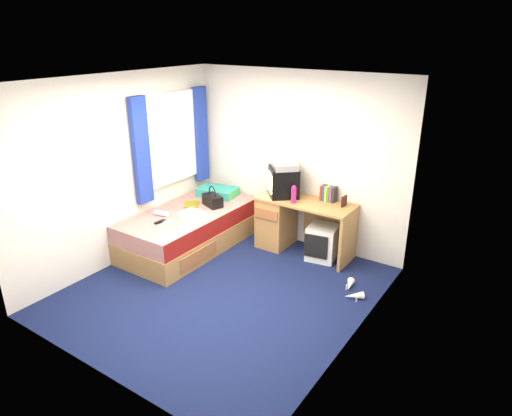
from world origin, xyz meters
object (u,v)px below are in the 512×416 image
Objects in this scene: desk at (288,220)px; storage_cube at (322,242)px; towel at (192,215)px; magazine at (192,204)px; handbag at (213,200)px; bed at (190,229)px; water_bottle at (162,213)px; picture_frame at (344,201)px; aerosol_can at (298,191)px; pink_water_bottle at (294,195)px; white_heels at (352,290)px; colour_swatch_fan at (166,222)px; pillow at (217,192)px; crt_tv at (283,182)px; remote_control at (160,222)px; vcr at (284,165)px.

desk is 2.80× the size of storage_cube.
towel is 0.99× the size of magazine.
desk is 1.10m from handbag.
bed is 10.00× the size of water_bottle.
picture_frame reaches higher than storage_cube.
pink_water_bottle is at bearing -75.07° from aerosol_can.
towel is 0.66× the size of white_heels.
colour_swatch_fan reaches higher than white_heels.
bed is at bearing -166.85° from storage_cube.
aerosol_can reaches higher than water_bottle.
pink_water_bottle is at bearing 24.33° from bed.
pillow is 2.57× the size of colour_swatch_fan.
storage_cube is 0.97m from crt_tv.
handbag is at bearing 27.32° from magazine.
pink_water_bottle is 1.43m from white_heels.
white_heels is (0.48, -0.73, -0.78)m from picture_frame.
pink_water_bottle is 1.69m from colour_swatch_fan.
picture_frame is at bearing 4.04° from pillow.
crt_tv is at bearing 154.10° from white_heels.
colour_swatch_fan is at bearing -131.75° from desk.
bed is 12.50× the size of remote_control.
crt_tv is 1.36m from magazine.
crt_tv is 1.74m from white_heels.
crt_tv reaches higher than magazine.
aerosol_can reaches higher than desk.
colour_swatch_fan is (0.09, -1.18, -0.06)m from pillow.
storage_cube is 1.06× the size of vcr.
vcr reaches higher than bed.
bed is 4.58× the size of vcr.
pink_water_bottle is (-0.39, -0.12, 0.62)m from storage_cube.
storage_cube is at bearing -142.30° from picture_frame.
storage_cube is 0.76m from aerosol_can.
remote_control is at bearing -89.10° from pillow.
handbag is at bearing -176.05° from storage_cube.
picture_frame is at bearing 35.25° from colour_swatch_fan.
bed is 14.29× the size of picture_frame.
pink_water_bottle is 1.77m from remote_control.
crt_tv is at bearing 35.92° from bed.
bed is 1.54× the size of desk.
pink_water_bottle is (0.26, -0.17, -0.33)m from vcr.
water_bottle is at bearing -170.16° from white_heels.
pink_water_bottle is 0.96× the size of colour_swatch_fan.
bed is at bearing -57.67° from magazine.
towel is at bearing -47.24° from magazine.
towel is 0.42m from remote_control.
white_heels is (1.25, -0.65, -0.37)m from desk.
remote_control is at bearing -94.40° from bed.
aerosol_can is (-0.45, 0.10, 0.60)m from storage_cube.
picture_frame reaches higher than desk.
handbag is at bearing -105.63° from crt_tv.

